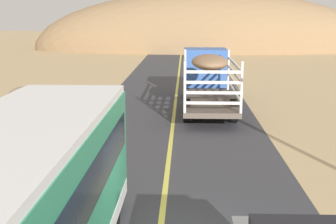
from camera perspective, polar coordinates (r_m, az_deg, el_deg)
livestock_truck at (r=26.34m, az=4.66°, el=4.80°), size 2.53×9.70×3.02m
bus at (r=8.17m, az=-18.54°, el=-12.55°), size 2.54×10.00×3.21m
boulder_far_horizon at (r=25.67m, az=-16.95°, el=1.54°), size 1.72×1.63×1.28m
distant_hill at (r=65.16m, az=4.57°, el=7.47°), size 46.96×16.18×15.64m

